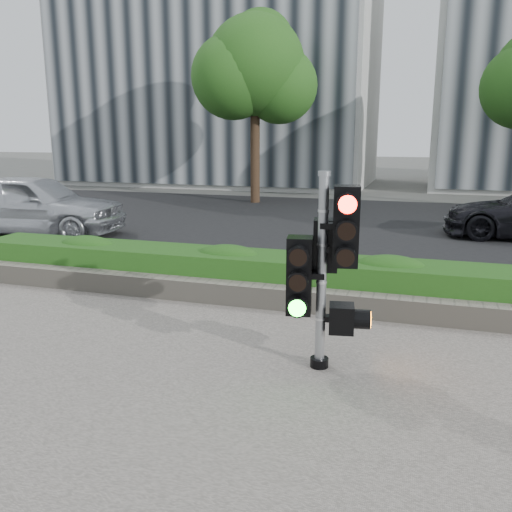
{
  "coord_description": "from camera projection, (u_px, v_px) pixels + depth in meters",
  "views": [
    {
      "loc": [
        1.95,
        -5.91,
        2.7
      ],
      "look_at": [
        -0.1,
        0.6,
        1.15
      ],
      "focal_mm": 38.0,
      "sensor_mm": 36.0,
      "label": 1
    }
  ],
  "objects": [
    {
      "name": "tree_left",
      "position": [
        255.0,
        69.0,
        20.41
      ],
      "size": [
        4.61,
        4.03,
        7.34
      ],
      "color": "black",
      "rests_on": "ground"
    },
    {
      "name": "road",
      "position": [
        354.0,
        226.0,
        15.97
      ],
      "size": [
        60.0,
        13.0,
        0.02
      ],
      "primitive_type": "cube",
      "color": "black",
      "rests_on": "ground"
    },
    {
      "name": "traffic_signal",
      "position": [
        325.0,
        262.0,
        6.09
      ],
      "size": [
        0.81,
        0.65,
        2.27
      ],
      "rotation": [
        0.0,
        0.0,
        0.17
      ],
      "color": "black",
      "rests_on": "sidewalk"
    },
    {
      "name": "ground",
      "position": [
        249.0,
        357.0,
        6.67
      ],
      "size": [
        120.0,
        120.0,
        0.0
      ],
      "primitive_type": "plane",
      "color": "#51514C",
      "rests_on": "ground"
    },
    {
      "name": "car_silver",
      "position": [
        33.0,
        204.0,
        14.43
      ],
      "size": [
        5.03,
        2.54,
        1.64
      ],
      "primitive_type": "imported",
      "rotation": [
        0.0,
        0.0,
        1.7
      ],
      "color": "silver",
      "rests_on": "road"
    },
    {
      "name": "curb",
      "position": [
        304.0,
        286.0,
        9.58
      ],
      "size": [
        60.0,
        0.25,
        0.12
      ],
      "primitive_type": "cube",
      "color": "gray",
      "rests_on": "ground"
    },
    {
      "name": "building_left",
      "position": [
        223.0,
        41.0,
        29.03
      ],
      "size": [
        16.0,
        9.0,
        15.0
      ],
      "primitive_type": "cube",
      "color": "#B7B7B2",
      "rests_on": "ground"
    },
    {
      "name": "hedge",
      "position": [
        297.0,
        277.0,
        8.96
      ],
      "size": [
        12.0,
        1.0,
        0.68
      ],
      "primitive_type": "cube",
      "color": "#378829",
      "rests_on": "sidewalk"
    },
    {
      "name": "stone_wall",
      "position": [
        287.0,
        298.0,
        8.39
      ],
      "size": [
        12.0,
        0.32,
        0.34
      ],
      "primitive_type": "cube",
      "color": "gray",
      "rests_on": "sidewalk"
    },
    {
      "name": "sidewalk",
      "position": [
        151.0,
        476.0,
        4.34
      ],
      "size": [
        16.0,
        11.0,
        0.03
      ],
      "primitive_type": "cube",
      "color": "#9E9389",
      "rests_on": "ground"
    }
  ]
}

